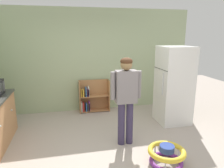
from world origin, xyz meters
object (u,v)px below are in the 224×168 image
object	(u,v)px
standing_person	(126,94)
green_glass_bottle	(0,86)
baby_walker	(166,155)
bookshelf	(92,98)
refrigerator	(174,85)

from	to	relation	value
standing_person	green_glass_bottle	distance (m)	2.64
baby_walker	bookshelf	bearing A→B (deg)	108.36
refrigerator	standing_person	bearing A→B (deg)	-151.17
bookshelf	green_glass_bottle	distance (m)	2.23
bookshelf	baby_walker	size ratio (longest dim) A/B	1.41
refrigerator	green_glass_bottle	distance (m)	3.79
standing_person	refrigerator	bearing A→B (deg)	28.83
refrigerator	bookshelf	world-z (taller)	refrigerator
baby_walker	green_glass_bottle	distance (m)	3.52
baby_walker	refrigerator	bearing A→B (deg)	59.17
standing_person	green_glass_bottle	xyz separation A→B (m)	(-2.40, 1.10, 0.01)
standing_person	baby_walker	distance (m)	1.22
bookshelf	green_glass_bottle	xyz separation A→B (m)	(-2.00, -0.75, 0.63)
bookshelf	green_glass_bottle	world-z (taller)	green_glass_bottle
refrigerator	green_glass_bottle	size ratio (longest dim) A/B	7.24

